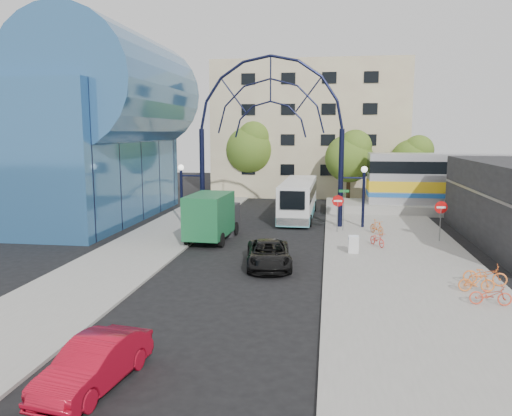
% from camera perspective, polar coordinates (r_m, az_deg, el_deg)
% --- Properties ---
extents(ground, '(120.00, 120.00, 0.00)m').
position_cam_1_polar(ground, '(22.85, -2.58, -8.59)').
color(ground, black).
rests_on(ground, ground).
extents(sidewalk_east, '(8.00, 56.00, 0.12)m').
position_cam_1_polar(sidewalk_east, '(26.57, 16.46, -6.33)').
color(sidewalk_east, gray).
rests_on(sidewalk_east, ground).
extents(plaza_west, '(5.00, 50.00, 0.12)m').
position_cam_1_polar(plaza_west, '(30.18, -12.62, -4.39)').
color(plaza_west, gray).
rests_on(plaza_west, ground).
extents(gateway_arch, '(13.64, 0.44, 12.10)m').
position_cam_1_polar(gateway_arch, '(35.70, 1.67, 11.54)').
color(gateway_arch, black).
rests_on(gateway_arch, ground).
extents(stop_sign, '(0.80, 0.07, 2.50)m').
position_cam_1_polar(stop_sign, '(33.76, 9.33, 0.42)').
color(stop_sign, slate).
rests_on(stop_sign, sidewalk_east).
extents(do_not_enter_sign, '(0.76, 0.07, 2.48)m').
position_cam_1_polar(do_not_enter_sign, '(32.51, 20.38, -0.36)').
color(do_not_enter_sign, slate).
rests_on(do_not_enter_sign, sidewalk_east).
extents(street_name_sign, '(0.70, 0.70, 2.80)m').
position_cam_1_polar(street_name_sign, '(34.35, 9.99, 0.78)').
color(street_name_sign, slate).
rests_on(street_name_sign, sidewalk_east).
extents(sandwich_board, '(0.55, 0.61, 0.99)m').
position_cam_1_polar(sandwich_board, '(28.09, 11.10, -3.89)').
color(sandwich_board, white).
rests_on(sandwich_board, sidewalk_east).
extents(transit_hall, '(16.50, 18.00, 14.50)m').
position_cam_1_polar(transit_hall, '(41.29, -19.99, 8.06)').
color(transit_hall, '#2F5F90').
rests_on(transit_hall, ground).
extents(apartment_block, '(20.00, 12.10, 14.00)m').
position_cam_1_polar(apartment_block, '(56.43, 6.22, 8.87)').
color(apartment_block, tan).
rests_on(apartment_block, ground).
extents(tree_north_a, '(4.48, 4.48, 7.00)m').
position_cam_1_polar(tree_north_a, '(47.43, 10.76, 5.91)').
color(tree_north_a, '#382314').
rests_on(tree_north_a, ground).
extents(tree_north_b, '(5.12, 5.12, 8.00)m').
position_cam_1_polar(tree_north_b, '(51.99, -0.56, 7.02)').
color(tree_north_b, '#382314').
rests_on(tree_north_b, ground).
extents(tree_north_c, '(4.16, 4.16, 6.50)m').
position_cam_1_polar(tree_north_c, '(50.04, 17.56, 5.42)').
color(tree_north_c, '#382314').
rests_on(tree_north_c, ground).
extents(city_bus, '(2.68, 10.74, 2.93)m').
position_cam_1_polar(city_bus, '(39.92, 4.88, 1.11)').
color(city_bus, silver).
rests_on(city_bus, ground).
extents(green_truck, '(2.56, 6.07, 3.01)m').
position_cam_1_polar(green_truck, '(31.54, -4.95, -0.97)').
color(green_truck, black).
rests_on(green_truck, ground).
extents(black_suv, '(2.85, 5.00, 1.32)m').
position_cam_1_polar(black_suv, '(25.34, 1.46, -5.30)').
color(black_suv, black).
rests_on(black_suv, ground).
extents(red_sedan, '(1.96, 4.14, 1.31)m').
position_cam_1_polar(red_sedan, '(14.62, -18.00, -16.54)').
color(red_sedan, '#A1091D').
rests_on(red_sedan, ground).
extents(bike_near_a, '(1.13, 1.62, 0.81)m').
position_cam_1_polar(bike_near_a, '(30.25, 13.70, -3.50)').
color(bike_near_a, '#F13A30').
rests_on(bike_near_a, sidewalk_east).
extents(bike_near_b, '(1.11, 1.58, 0.93)m').
position_cam_1_polar(bike_near_b, '(33.77, 13.64, -2.13)').
color(bike_near_b, orange).
rests_on(bike_near_b, sidewalk_east).
extents(bike_far_a, '(1.89, 1.00, 0.94)m').
position_cam_1_polar(bike_far_a, '(24.25, 24.71, -6.91)').
color(bike_far_a, orange).
rests_on(bike_far_a, sidewalk_east).
extents(bike_far_b, '(1.49, 0.44, 0.89)m').
position_cam_1_polar(bike_far_b, '(23.07, 23.90, -7.71)').
color(bike_far_b, orange).
rests_on(bike_far_b, sidewalk_east).
extents(bike_far_c, '(1.58, 0.59, 0.82)m').
position_cam_1_polar(bike_far_c, '(21.62, 25.23, -8.96)').
color(bike_far_c, '#D7462B').
rests_on(bike_far_c, sidewalk_east).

